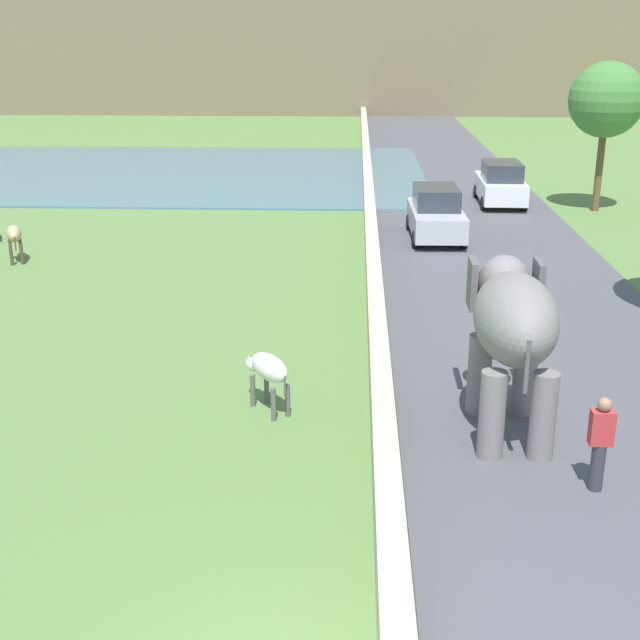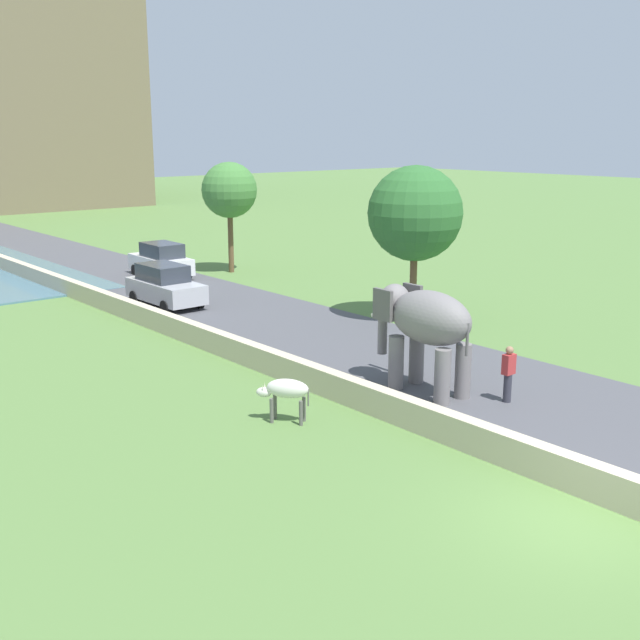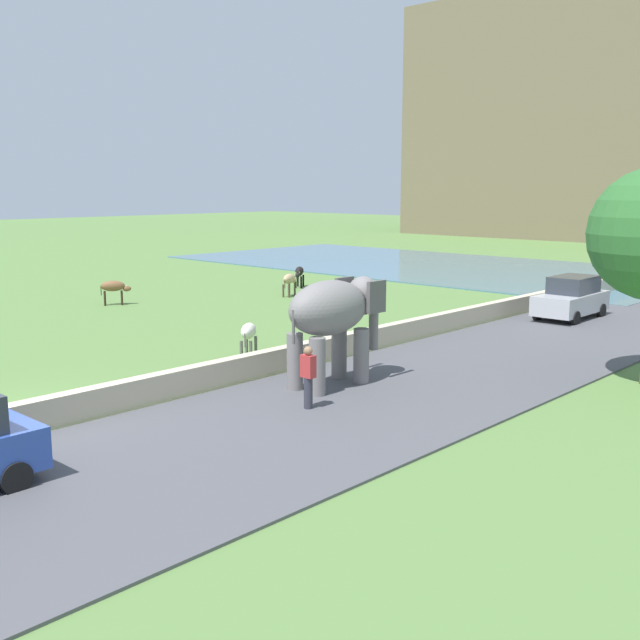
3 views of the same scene
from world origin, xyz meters
The scene contains 11 objects.
ground_plane centered at (0.00, 0.00, 0.00)m, with size 220.00×220.00×0.00m, color #567A3D.
road_surface centered at (5.00, 20.00, 0.03)m, with size 7.00×120.00×0.06m, color #4C4C51.
barrier_wall centered at (1.20, 18.00, 0.38)m, with size 0.40×110.00×0.76m, color beige.
lake centered at (-14.00, 35.36, 0.04)m, with size 36.00×18.00×0.08m, color slate.
elephant centered at (3.43, 6.99, 2.04)m, with size 1.44×3.47×2.99m.
person_beside_elephant centered at (4.50, 4.86, 0.87)m, with size 0.36×0.22×1.63m.
car_silver centered at (3.42, 21.68, 0.90)m, with size 1.85×4.03×1.80m.
cow_black centered at (-11.91, 20.95, 0.84)m, with size 1.09×1.32×1.15m.
cow_tan centered at (-9.90, 18.24, 0.84)m, with size 0.85×1.41×1.15m.
cow_brown centered at (-13.84, 10.61, 0.84)m, with size 1.00×1.36×1.15m.
cow_white centered at (-0.94, 7.68, 0.84)m, with size 1.10×1.31×1.15m.
Camera 3 is at (16.90, -7.81, 5.45)m, focal length 41.75 mm.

